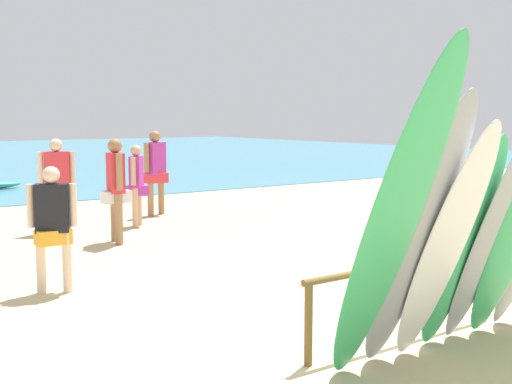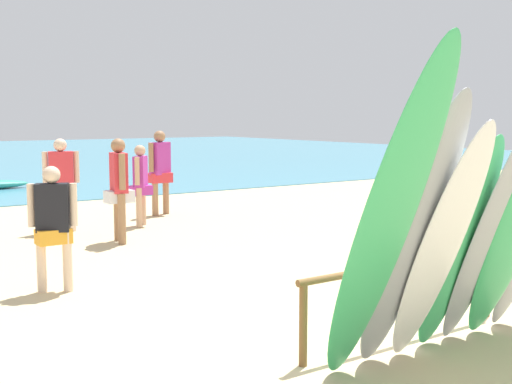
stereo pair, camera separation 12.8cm
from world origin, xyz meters
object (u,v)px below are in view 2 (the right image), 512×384
object	(u,v)px
surfboard_grey_1	(412,236)
surfboard_white_2	(440,247)
surfboard_green_3	(460,245)
beach_chair_red	(403,224)
surfboard_grey_4	(502,210)
beachgoer_by_water	(160,167)
beachgoer_photographing	(61,178)
beachgoer_strolling	(53,220)
surfboard_rack	(406,279)
beachgoer_midbeach	(140,180)
surfboard_green_0	(387,221)
beachgoer_near_rack	(119,183)
beach_chair_striped	(484,230)

from	to	relation	value
surfboard_grey_1	surfboard_white_2	bearing A→B (deg)	-10.87
surfboard_green_3	beach_chair_red	size ratio (longest dim) A/B	2.52
beach_chair_red	surfboard_grey_4	bearing A→B (deg)	-134.59
beachgoer_by_water	beachgoer_photographing	xyz separation A→B (m)	(-2.33, -0.83, -0.05)
beachgoer_photographing	surfboard_grey_1	bearing A→B (deg)	105.52
surfboard_grey_1	surfboard_grey_4	distance (m)	1.05
beachgoer_strolling	beach_chair_red	size ratio (longest dim) A/B	1.85
beachgoer_photographing	surfboard_rack	bearing A→B (deg)	110.76
surfboard_grey_4	beachgoer_midbeach	world-z (taller)	surfboard_grey_4
surfboard_green_3	beachgoer_by_water	bearing A→B (deg)	75.83
beachgoer_midbeach	beachgoer_by_water	size ratio (longest dim) A/B	0.87
surfboard_green_0	beachgoer_by_water	world-z (taller)	surfboard_green_0
beachgoer_photographing	beachgoer_midbeach	bearing A→B (deg)	-174.72
surfboard_grey_4	beachgoer_strolling	distance (m)	4.90
surfboard_grey_4	beach_chair_red	size ratio (longest dim) A/B	3.38
surfboard_grey_4	beachgoer_by_water	distance (m)	9.01
surfboard_grey_1	surfboard_green_0	bearing A→B (deg)	-163.58
beachgoer_midbeach	surfboard_grey_1	bearing A→B (deg)	28.55
surfboard_green_3	beachgoer_near_rack	xyz separation A→B (m)	(-0.38, 6.42, 0.01)
surfboard_rack	beachgoer_strolling	distance (m)	4.09
beach_chair_red	beach_chair_striped	xyz separation A→B (m)	(0.54, -1.05, 0.00)
beachgoer_by_water	beach_chair_red	size ratio (longest dim) A/B	2.19
surfboard_green_3	beach_chair_striped	xyz separation A→B (m)	(3.43, 2.27, -0.54)
surfboard_green_3	surfboard_white_2	bearing A→B (deg)	-163.98
beachgoer_strolling	beach_chair_striped	world-z (taller)	beachgoer_strolling
beachgoer_photographing	beach_chair_red	size ratio (longest dim) A/B	2.07
surfboard_rack	beachgoer_by_water	world-z (taller)	beachgoer_by_water
beachgoer_midbeach	beach_chair_red	world-z (taller)	beachgoer_midbeach
beachgoer_by_water	surfboard_grey_1	bearing A→B (deg)	51.27
beach_chair_striped	surfboard_green_3	bearing A→B (deg)	-136.53
beachgoer_photographing	beach_chair_striped	size ratio (longest dim) A/B	2.06
surfboard_rack	beachgoer_photographing	size ratio (longest dim) A/B	1.53
surfboard_grey_1	beach_chair_red	size ratio (longest dim) A/B	3.02
surfboard_grey_4	beachgoer_midbeach	distance (m)	7.88
beachgoer_by_water	surfboard_green_0	bearing A→B (deg)	49.03
beach_chair_striped	beachgoer_strolling	bearing A→B (deg)	172.97
surfboard_white_2	beachgoer_by_water	bearing A→B (deg)	80.74
beachgoer_midbeach	beachgoer_strolling	distance (m)	4.63
surfboard_green_3	beachgoer_by_water	xyz separation A→B (m)	(1.50, 8.76, 0.05)
beachgoer_strolling	surfboard_green_0	bearing A→B (deg)	-49.84
surfboard_rack	surfboard_grey_1	size ratio (longest dim) A/B	1.05
surfboard_rack	surfboard_green_0	size ratio (longest dim) A/B	0.90
surfboard_rack	beach_chair_red	world-z (taller)	beach_chair_red
surfboard_grey_1	beachgoer_near_rack	bearing A→B (deg)	85.06
surfboard_green_0	surfboard_grey_4	bearing A→B (deg)	3.73
beachgoer_strolling	beachgoer_midbeach	bearing A→B (deg)	78.96
surfboard_grey_4	beach_chair_red	distance (m)	4.42
surfboard_grey_1	beachgoer_midbeach	bearing A→B (deg)	78.61
surfboard_green_3	beachgoer_strolling	world-z (taller)	surfboard_green_3
surfboard_green_0	beachgoer_strolling	xyz separation A→B (m)	(-1.08, 4.26, -0.45)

